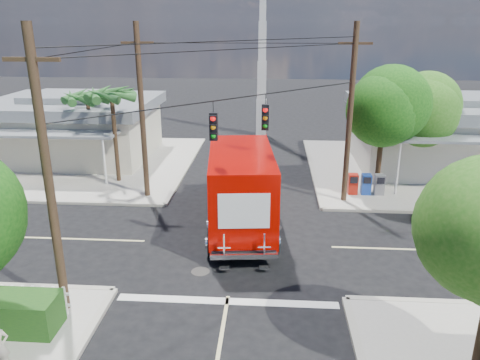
{
  "coord_description": "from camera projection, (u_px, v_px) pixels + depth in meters",
  "views": [
    {
      "loc": [
        1.37,
        -17.88,
        8.99
      ],
      "look_at": [
        0.0,
        2.0,
        2.2
      ],
      "focal_mm": 35.0,
      "sensor_mm": 36.0,
      "label": 1
    }
  ],
  "objects": [
    {
      "name": "utility_poles",
      "position": [
        202.0,
        127.0,
        19.98
      ],
      "size": [
        12.0,
        10.68,
        9.0
      ],
      "color": "#473321",
      "rests_on": "ground"
    },
    {
      "name": "tree_ne_back",
      "position": [
        422.0,
        111.0,
        26.34
      ],
      "size": [
        3.77,
        3.66,
        5.82
      ],
      "color": "#422D1C",
      "rests_on": "sidewalk_ne"
    },
    {
      "name": "road_markings",
      "position": [
        234.0,
        261.0,
        18.48
      ],
      "size": [
        32.0,
        32.0,
        0.01
      ],
      "color": "beige",
      "rests_on": "ground"
    },
    {
      "name": "tree_ne_front",
      "position": [
        385.0,
        107.0,
        24.25
      ],
      "size": [
        4.21,
        4.14,
        6.66
      ],
      "color": "#422D1C",
      "rests_on": "sidewalk_ne"
    },
    {
      "name": "palm_nw_front",
      "position": [
        112.0,
        96.0,
        25.82
      ],
      "size": [
        3.01,
        3.08,
        5.59
      ],
      "color": "#422D1C",
      "rests_on": "sidewalk_nw"
    },
    {
      "name": "delivery_truck",
      "position": [
        240.0,
        187.0,
        21.06
      ],
      "size": [
        3.53,
        8.86,
        3.74
      ],
      "color": "black",
      "rests_on": "ground"
    },
    {
      "name": "sidewalk_nw",
      "position": [
        85.0,
        164.0,
        30.83
      ],
      "size": [
        14.12,
        14.12,
        0.14
      ],
      "color": "#A5A095",
      "rests_on": "ground"
    },
    {
      "name": "vending_boxes",
      "position": [
        366.0,
        184.0,
        25.08
      ],
      "size": [
        1.9,
        0.5,
        1.1
      ],
      "color": "#9F170C",
      "rests_on": "sidewalk_ne"
    },
    {
      "name": "building_ne",
      "position": [
        447.0,
        132.0,
        29.61
      ],
      "size": [
        11.8,
        10.2,
        4.5
      ],
      "color": "beige",
      "rests_on": "sidewalk_ne"
    },
    {
      "name": "sidewalk_ne",
      "position": [
        422.0,
        171.0,
        29.41
      ],
      "size": [
        14.12,
        14.12,
        0.14
      ],
      "color": "#A5A095",
      "rests_on": "ground"
    },
    {
      "name": "building_nw",
      "position": [
        74.0,
        126.0,
        31.71
      ],
      "size": [
        10.8,
        10.2,
        4.3
      ],
      "color": "beige",
      "rests_on": "sidewalk_nw"
    },
    {
      "name": "ground",
      "position": [
        237.0,
        244.0,
        19.87
      ],
      "size": [
        120.0,
        120.0,
        0.0
      ],
      "primitive_type": "plane",
      "color": "black",
      "rests_on": "ground"
    },
    {
      "name": "palm_nw_back",
      "position": [
        87.0,
        98.0,
        27.48
      ],
      "size": [
        3.01,
        3.08,
        5.19
      ],
      "color": "#422D1C",
      "rests_on": "sidewalk_nw"
    },
    {
      "name": "radio_tower",
      "position": [
        262.0,
        66.0,
        36.91
      ],
      "size": [
        0.8,
        0.8,
        17.0
      ],
      "color": "silver",
      "rests_on": "ground"
    }
  ]
}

